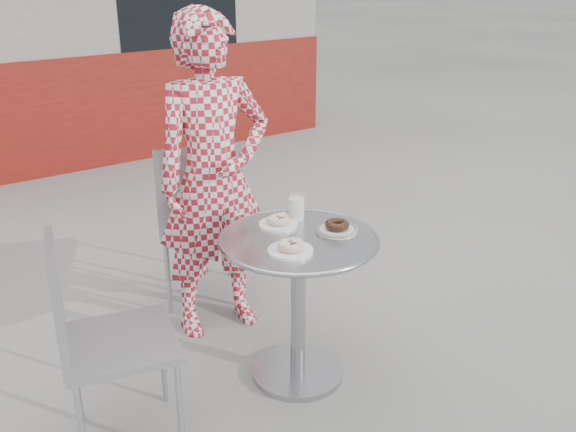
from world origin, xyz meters
TOP-DOWN VIEW (x-y plane):
  - ground at (0.00, 0.00)m, footprint 60.00×60.00m
  - bistro_table at (0.05, 0.00)m, footprint 0.69×0.69m
  - chair_far at (0.07, 0.93)m, footprint 0.58×0.58m
  - chair_left at (-0.75, 0.07)m, footprint 0.51×0.51m
  - seated_person at (-0.00, 0.61)m, footprint 0.62×0.45m
  - plate_far at (0.06, 0.16)m, footprint 0.17×0.17m
  - plate_near at (-0.06, -0.09)m, footprint 0.18×0.18m
  - plate_checker at (0.22, -0.04)m, footprint 0.18×0.18m
  - milk_cup at (0.16, 0.17)m, footprint 0.08×0.08m

SIDE VIEW (x-z plane):
  - ground at x=0.00m, z-range 0.00..0.00m
  - chair_left at x=-0.75m, z-range -0.17..0.70m
  - chair_far at x=0.07m, z-range -0.18..0.74m
  - bistro_table at x=0.05m, z-range 0.18..0.87m
  - plate_checker at x=0.22m, z-range 0.68..0.73m
  - plate_far at x=0.06m, z-range 0.69..0.73m
  - plate_near at x=-0.06m, z-range 0.69..0.73m
  - milk_cup at x=0.16m, z-range 0.69..0.81m
  - seated_person at x=0.00m, z-range 0.00..1.59m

